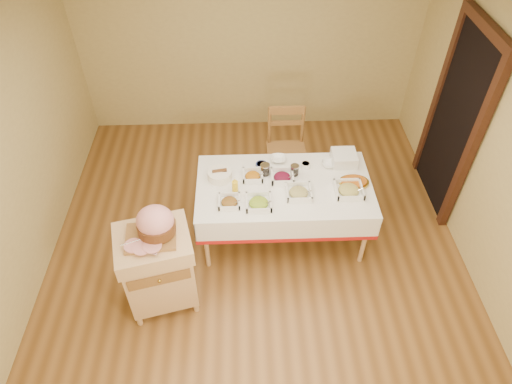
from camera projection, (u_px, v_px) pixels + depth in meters
room_shell at (257, 165)px, 4.12m from camera, size 5.00×5.00×5.00m
doorway at (456, 119)px, 4.96m from camera, size 0.09×1.10×2.20m
dining_table at (284, 196)px, 4.83m from camera, size 1.82×1.02×0.76m
butcher_cart at (158, 266)px, 4.25m from camera, size 0.77×0.69×0.94m
dining_chair at (286, 149)px, 5.51m from camera, size 0.47×0.44×1.04m
ham_on_board at (155, 224)px, 3.91m from camera, size 0.46×0.44×0.31m
serving_dish_a at (229, 202)px, 4.50m from camera, size 0.22×0.21×0.09m
serving_dish_b at (259, 203)px, 4.48m from camera, size 0.25×0.25×0.10m
serving_dish_c at (299, 192)px, 4.59m from camera, size 0.26×0.26×0.10m
serving_dish_d at (349, 190)px, 4.61m from camera, size 0.28×0.28×0.10m
serving_dish_e at (253, 176)px, 4.77m from camera, size 0.22×0.21×0.10m
serving_dish_f at (282, 177)px, 4.75m from camera, size 0.24×0.23×0.11m
small_bowl_left at (222, 168)px, 4.86m from camera, size 0.11×0.11×0.05m
small_bowl_mid at (261, 165)px, 4.89m from camera, size 0.13×0.13×0.05m
small_bowl_right at (306, 165)px, 4.90m from camera, size 0.10×0.10×0.05m
bowl_white_imported at (278, 159)px, 4.99m from camera, size 0.17×0.17×0.04m
bowl_small_imported at (329, 164)px, 4.92m from camera, size 0.21×0.21×0.05m
preserve_jar_left at (265, 170)px, 4.80m from camera, size 0.10×0.10×0.13m
preserve_jar_right at (295, 170)px, 4.80m from camera, size 0.09×0.09×0.12m
mustard_bottle at (235, 187)px, 4.57m from camera, size 0.06×0.06×0.19m
bread_basket at (220, 175)px, 4.76m from camera, size 0.25×0.25×0.11m
plate_stack at (344, 158)px, 4.93m from camera, size 0.26×0.26×0.13m
brass_platter at (354, 182)px, 4.72m from camera, size 0.32×0.23×0.04m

